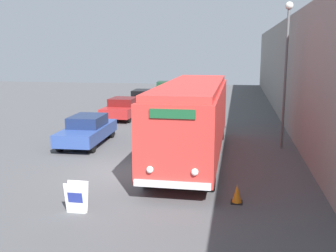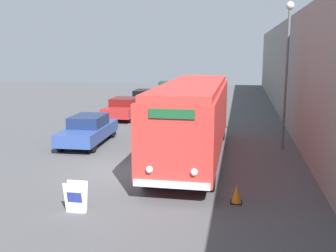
% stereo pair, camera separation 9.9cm
% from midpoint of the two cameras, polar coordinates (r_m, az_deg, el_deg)
% --- Properties ---
extents(ground_plane, '(80.00, 80.00, 0.00)m').
position_cam_midpoint_polar(ground_plane, '(15.24, -5.65, -6.81)').
color(ground_plane, '#4C4C4F').
extents(building_wall_right, '(0.30, 60.00, 6.62)m').
position_cam_midpoint_polar(building_wall_right, '(24.16, 17.72, 7.31)').
color(building_wall_right, gray).
rests_on(building_wall_right, ground_plane).
extents(vintage_bus, '(2.50, 10.73, 3.29)m').
position_cam_midpoint_polar(vintage_bus, '(16.86, 3.80, 1.47)').
color(vintage_bus, black).
rests_on(vintage_bus, ground_plane).
extents(sign_board, '(0.63, 0.34, 0.91)m').
position_cam_midpoint_polar(sign_board, '(11.85, -13.00, -10.08)').
color(sign_board, gray).
rests_on(sign_board, ground_plane).
extents(streetlamp, '(0.36, 0.36, 6.77)m').
position_cam_midpoint_polar(streetlamp, '(19.08, 17.07, 9.65)').
color(streetlamp, '#595E60').
rests_on(streetlamp, ground_plane).
extents(parked_car_near, '(1.97, 4.66, 1.43)m').
position_cam_midpoint_polar(parked_car_near, '(20.01, -11.36, -0.52)').
color(parked_car_near, black).
rests_on(parked_car_near, ground_plane).
extents(parked_car_mid, '(2.00, 4.28, 1.42)m').
position_cam_midpoint_polar(parked_car_mid, '(27.07, -6.27, 2.60)').
color(parked_car_mid, black).
rests_on(parked_car_mid, ground_plane).
extents(parked_car_far, '(1.82, 4.80, 1.42)m').
position_cam_midpoint_polar(parked_car_far, '(32.40, -3.45, 4.02)').
color(parked_car_far, black).
rests_on(parked_car_far, ground_plane).
extents(parked_car_distant, '(2.31, 4.83, 1.48)m').
position_cam_midpoint_polar(parked_car_distant, '(40.19, -0.08, 5.43)').
color(parked_car_distant, black).
rests_on(parked_car_distant, ground_plane).
extents(traffic_cone, '(0.36, 0.36, 0.60)m').
position_cam_midpoint_polar(traffic_cone, '(12.42, 10.13, -9.69)').
color(traffic_cone, black).
rests_on(traffic_cone, ground_plane).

